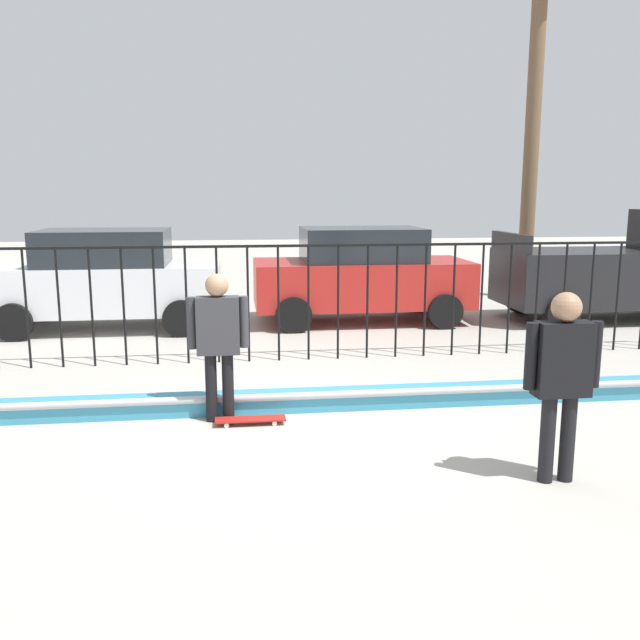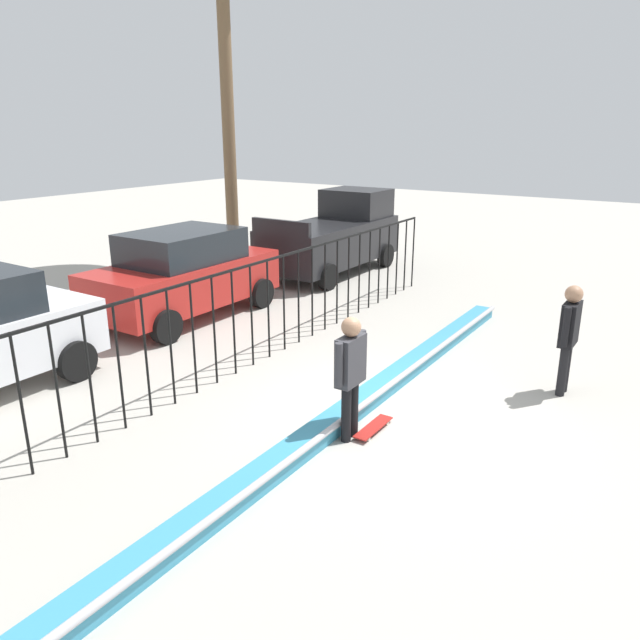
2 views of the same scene
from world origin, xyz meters
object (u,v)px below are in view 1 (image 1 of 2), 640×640
skateboard (250,419)px  camera_operator (562,370)px  pickup_truck (627,269)px  parked_car_white (106,278)px  skateboarder (218,334)px  parked_car_red (361,274)px

skateboard → camera_operator: 3.46m
skateboard → camera_operator: size_ratio=0.46×
skateboard → pickup_truck: pickup_truck is taller
camera_operator → parked_car_white: (-5.31, 7.76, -0.08)m
skateboarder → parked_car_white: parked_car_white is taller
skateboard → parked_car_white: (-2.58, 5.88, 0.91)m
parked_car_white → skateboard: bearing=-63.7°
skateboarder → pickup_truck: bearing=43.6°
pickup_truck → parked_car_white: bearing=176.9°
skateboarder → parked_car_red: bearing=75.2°
camera_operator → pickup_truck: bearing=-91.6°
parked_car_white → pickup_truck: (10.44, -0.35, 0.06)m
camera_operator → parked_car_white: 9.41m
parked_car_white → pickup_truck: pickup_truck is taller
skateboard → parked_car_red: 6.50m
skateboard → pickup_truck: size_ratio=0.17×
skateboarder → parked_car_red: size_ratio=0.40×
skateboard → parked_car_red: parked_car_red is taller
parked_car_white → camera_operator: bearing=-53.0°
skateboarder → camera_operator: camera_operator is taller
skateboard → skateboarder: bearing=166.2°
parked_car_red → skateboard: bearing=-109.3°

